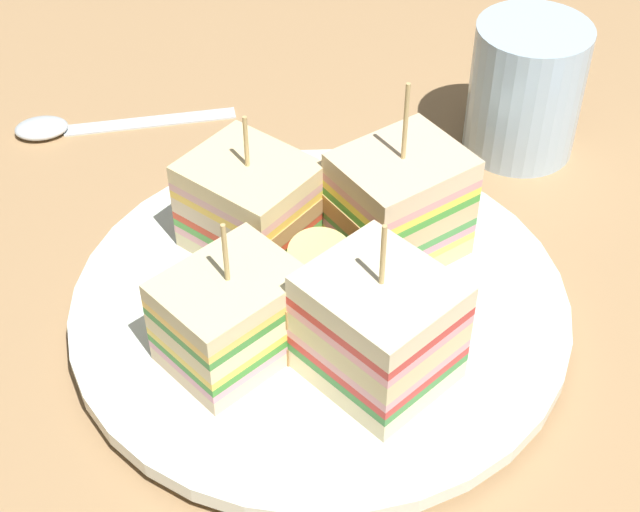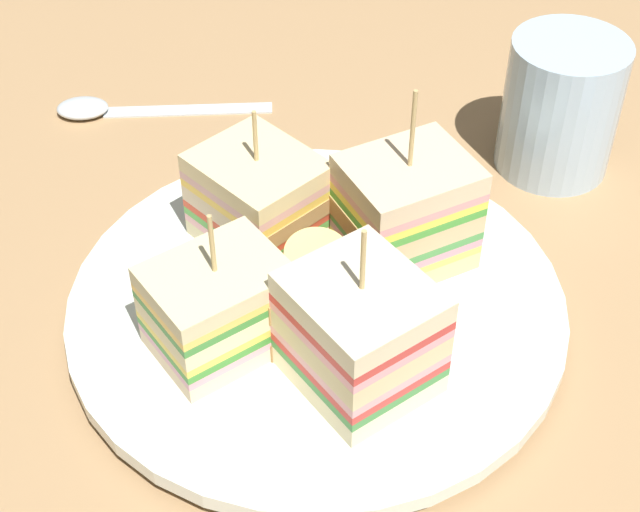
% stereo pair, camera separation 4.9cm
% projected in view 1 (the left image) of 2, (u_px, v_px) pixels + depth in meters
% --- Properties ---
extents(ground_plane, '(0.93, 0.82, 0.02)m').
position_uv_depth(ground_plane, '(320.00, 331.00, 0.53)').
color(ground_plane, '#A47D53').
extents(plate, '(0.26, 0.26, 0.02)m').
position_uv_depth(plate, '(320.00, 306.00, 0.52)').
color(plate, white).
rests_on(plate, ground_plane).
extents(sandwich_wedge_0, '(0.08, 0.09, 0.09)m').
position_uv_depth(sandwich_wedge_0, '(251.00, 206.00, 0.52)').
color(sandwich_wedge_0, beige).
rests_on(sandwich_wedge_0, plate).
extents(sandwich_wedge_1, '(0.08, 0.08, 0.08)m').
position_uv_depth(sandwich_wedge_1, '(232.00, 317.00, 0.47)').
color(sandwich_wedge_1, beige).
rests_on(sandwich_wedge_1, plate).
extents(sandwich_wedge_2, '(0.08, 0.09, 0.09)m').
position_uv_depth(sandwich_wedge_2, '(378.00, 328.00, 0.45)').
color(sandwich_wedge_2, beige).
rests_on(sandwich_wedge_2, plate).
extents(sandwich_wedge_3, '(0.08, 0.08, 0.11)m').
position_uv_depth(sandwich_wedge_3, '(399.00, 206.00, 0.52)').
color(sandwich_wedge_3, '#D0C081').
rests_on(sandwich_wedge_3, plate).
extents(chip_pile, '(0.07, 0.07, 0.04)m').
position_uv_depth(chip_pile, '(321.00, 289.00, 0.49)').
color(chip_pile, '#EDBE6B').
rests_on(chip_pile, plate).
extents(spoon, '(0.15, 0.03, 0.01)m').
position_uv_depth(spoon, '(72.00, 126.00, 0.65)').
color(spoon, silver).
rests_on(spoon, ground_plane).
extents(drinking_glass, '(0.07, 0.07, 0.09)m').
position_uv_depth(drinking_glass, '(524.00, 97.00, 0.61)').
color(drinking_glass, silver).
rests_on(drinking_glass, ground_plane).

